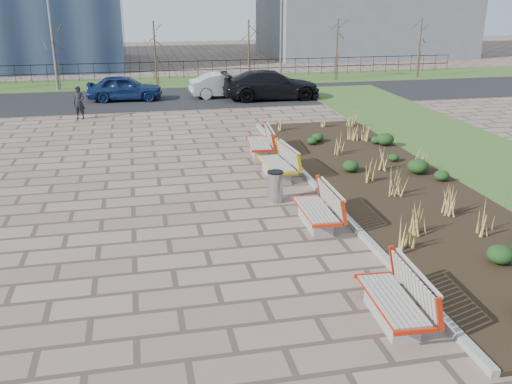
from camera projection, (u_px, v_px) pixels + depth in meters
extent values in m
plane|color=#7F6757|center=(216.00, 284.00, 12.00)|extent=(120.00, 120.00, 0.00)
cube|color=black|center=(391.00, 186.00, 17.81)|extent=(4.50, 18.00, 0.10)
cube|color=gray|center=(320.00, 190.00, 17.35)|extent=(0.16, 18.00, 0.15)
cube|color=#33511E|center=(156.00, 83.00, 37.80)|extent=(80.00, 5.00, 0.04)
cube|color=black|center=(161.00, 99.00, 32.27)|extent=(80.00, 7.00, 0.02)
cylinder|color=#B2B2B7|center=(275.00, 187.00, 16.52)|extent=(0.45, 0.45, 0.90)
imported|color=black|center=(79.00, 103.00, 27.03)|extent=(0.65, 0.50, 1.56)
imported|color=#12234F|center=(125.00, 88.00, 31.54)|extent=(4.17, 1.84, 1.39)
imported|color=#A3A7AB|center=(226.00, 85.00, 32.57)|extent=(4.18, 1.64, 1.36)
imported|color=black|center=(271.00, 85.00, 31.89)|extent=(5.51, 2.31, 1.59)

